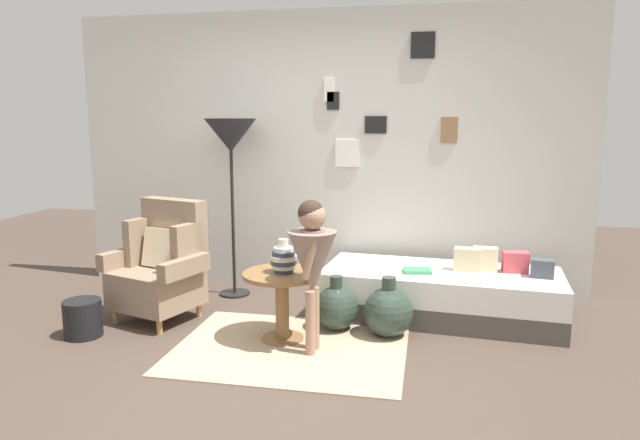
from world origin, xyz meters
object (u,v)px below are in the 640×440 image
at_px(demijohn_near, 336,308).
at_px(magazine_basket, 83,318).
at_px(floor_lamp, 231,141).
at_px(vase_striped, 284,259).
at_px(book_on_daybed, 417,271).
at_px(side_table, 282,292).
at_px(armchair, 162,266).
at_px(daybed, 440,294).
at_px(demijohn_far, 388,312).
at_px(person_child, 312,257).

distance_m(demijohn_near, magazine_basket, 1.92).
height_order(floor_lamp, demijohn_near, floor_lamp).
relative_size(vase_striped, book_on_daybed, 1.13).
relative_size(side_table, book_on_daybed, 2.62).
relative_size(armchair, side_table, 1.68).
bearing_deg(vase_striped, daybed, 32.54).
bearing_deg(daybed, side_table, -147.63).
height_order(vase_striped, demijohn_near, vase_striped).
height_order(side_table, magazine_basket, side_table).
bearing_deg(magazine_basket, vase_striped, 8.39).
height_order(demijohn_near, demijohn_far, demijohn_far).
distance_m(book_on_daybed, demijohn_near, 0.73).
bearing_deg(side_table, armchair, 165.06).
relative_size(daybed, person_child, 1.82).
relative_size(side_table, magazine_basket, 2.06).
relative_size(demijohn_far, magazine_basket, 1.64).
relative_size(daybed, side_table, 3.41).
height_order(floor_lamp, person_child, floor_lamp).
distance_m(book_on_daybed, demijohn_far, 0.50).
bearing_deg(floor_lamp, side_table, -53.93).
distance_m(floor_lamp, demijohn_far, 2.09).
xyz_separation_m(side_table, demijohn_near, (0.35, 0.29, -0.20)).
xyz_separation_m(daybed, magazine_basket, (-2.65, -0.95, -0.06)).
distance_m(armchair, side_table, 1.13).
relative_size(floor_lamp, book_on_daybed, 7.40).
bearing_deg(book_on_daybed, armchair, -170.71).
bearing_deg(magazine_basket, daybed, 19.72).
distance_m(floor_lamp, magazine_basket, 1.93).
relative_size(armchair, vase_striped, 3.91).
xyz_separation_m(demijohn_near, magazine_basket, (-1.85, -0.51, -0.04)).
xyz_separation_m(armchair, daybed, (2.24, 0.44, -0.24)).
relative_size(armchair, book_on_daybed, 4.41).
height_order(demijohn_far, magazine_basket, demijohn_far).
bearing_deg(daybed, demijohn_near, -151.08).
height_order(person_child, book_on_daybed, person_child).
relative_size(armchair, floor_lamp, 0.60).
bearing_deg(magazine_basket, floor_lamp, 57.96).
bearing_deg(vase_striped, demijohn_near, 39.98).
xyz_separation_m(side_table, person_child, (0.27, -0.18, 0.31)).
distance_m(armchair, person_child, 1.46).
xyz_separation_m(demijohn_far, magazine_basket, (-2.26, -0.45, -0.05)).
distance_m(vase_striped, book_on_daybed, 1.15).
bearing_deg(daybed, floor_lamp, 171.77).
height_order(armchair, person_child, person_child).
xyz_separation_m(floor_lamp, demijohn_far, (1.49, -0.78, -1.24)).
bearing_deg(magazine_basket, armchair, 51.67).
bearing_deg(side_table, daybed, 32.37).
bearing_deg(armchair, floor_lamp, 63.08).
bearing_deg(magazine_basket, person_child, 1.13).
bearing_deg(demijohn_far, armchair, 178.03).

